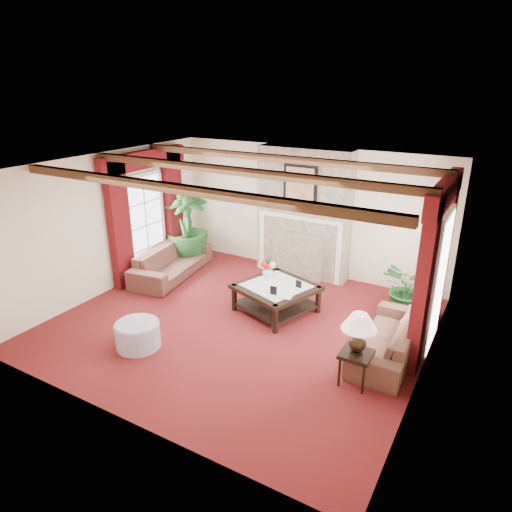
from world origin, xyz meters
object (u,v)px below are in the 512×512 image
Objects in this scene: sofa_right at (389,332)px; side_table at (355,368)px; coffee_table at (276,298)px; ottoman at (138,335)px; sofa_left at (172,257)px; potted_palm at (188,242)px.

side_table is (-0.20, -0.95, -0.14)m from sofa_right.
coffee_table is 2.52m from ottoman.
coffee_table is at bearing -106.01° from sofa_left.
sofa_right is 2.17m from coffee_table.
ottoman is at bearing -160.21° from sofa_left.
sofa_right is at bearing 8.11° from coffee_table.
side_table is at bearing -27.40° from potted_palm.
coffee_table is at bearing -21.65° from potted_palm.
side_table is at bearing -118.88° from sofa_left.
potted_palm is 3.62m from ottoman.
sofa_left is 4.55× the size of side_table.
ottoman is at bearing -64.21° from sofa_right.
potted_palm is 2.83× the size of ottoman.
potted_palm is 3.99× the size of side_table.
sofa_right is 1.61× the size of coffee_table.
sofa_left is at bearing 159.94° from side_table.
side_table is 0.71× the size of ottoman.
potted_palm is at bearing 152.60° from side_table.
potted_palm reaches higher than coffee_table.
side_table reaches higher than ottoman.
sofa_left is at bearing 118.61° from ottoman.
potted_palm is at bearing 115.03° from ottoman.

